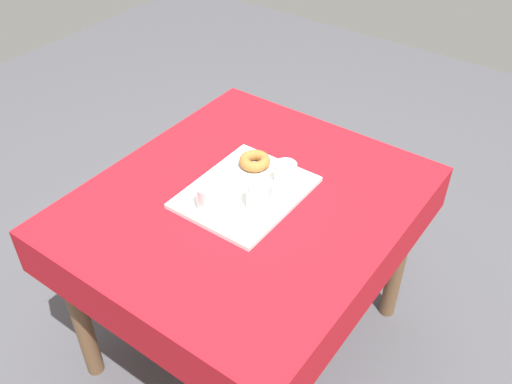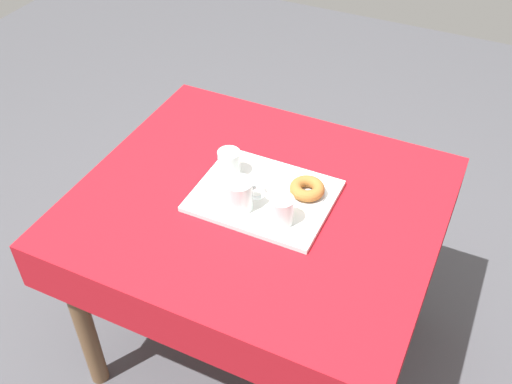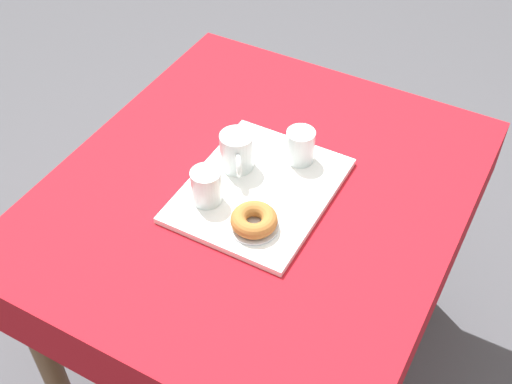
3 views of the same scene
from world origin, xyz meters
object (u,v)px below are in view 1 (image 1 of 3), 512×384
(water_glass_near, at_px, (285,176))
(water_glass_far, at_px, (208,199))
(sugar_donut_left, at_px, (255,161))
(serving_tray, at_px, (246,192))
(donut_plate_left, at_px, (255,166))
(dining_table, at_px, (247,223))
(tea_mug_left, at_px, (260,196))

(water_glass_near, xyz_separation_m, water_glass_far, (0.24, -0.13, 0.00))
(sugar_donut_left, bearing_deg, serving_tray, 23.19)
(serving_tray, relative_size, donut_plate_left, 3.65)
(dining_table, height_order, donut_plate_left, donut_plate_left)
(water_glass_far, xyz_separation_m, donut_plate_left, (-0.26, -0.01, -0.04))
(dining_table, xyz_separation_m, water_glass_far, (0.13, -0.05, 0.17))
(tea_mug_left, distance_m, water_glass_near, 0.14)
(dining_table, relative_size, water_glass_far, 12.56)
(sugar_donut_left, bearing_deg, water_glass_far, 2.56)
(dining_table, xyz_separation_m, tea_mug_left, (0.03, 0.07, 0.17))
(tea_mug_left, height_order, water_glass_far, tea_mug_left)
(sugar_donut_left, bearing_deg, dining_table, 25.35)
(tea_mug_left, bearing_deg, donut_plate_left, -139.58)
(water_glass_near, bearing_deg, tea_mug_left, -1.77)
(serving_tray, relative_size, water_glass_far, 4.72)
(dining_table, xyz_separation_m, serving_tray, (-0.01, -0.01, 0.12))
(water_glass_near, distance_m, sugar_donut_left, 0.15)
(water_glass_far, bearing_deg, tea_mug_left, 128.44)
(water_glass_far, xyz_separation_m, sugar_donut_left, (-0.26, -0.01, -0.01))
(dining_table, bearing_deg, water_glass_far, -22.30)
(donut_plate_left, bearing_deg, dining_table, 25.35)
(tea_mug_left, bearing_deg, sugar_donut_left, -139.58)
(water_glass_near, xyz_separation_m, sugar_donut_left, (-0.02, -0.14, -0.01))
(water_glass_far, relative_size, donut_plate_left, 0.77)
(dining_table, bearing_deg, tea_mug_left, 69.94)
(tea_mug_left, relative_size, water_glass_near, 1.31)
(dining_table, xyz_separation_m, sugar_donut_left, (-0.14, -0.06, 0.15))
(donut_plate_left, height_order, sugar_donut_left, sugar_donut_left)
(serving_tray, distance_m, tea_mug_left, 0.11)
(dining_table, xyz_separation_m, water_glass_near, (-0.11, 0.08, 0.17))
(serving_tray, height_order, water_glass_near, water_glass_near)
(water_glass_near, bearing_deg, dining_table, -35.39)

